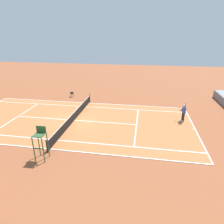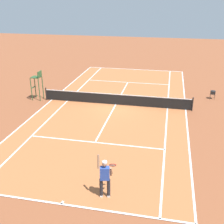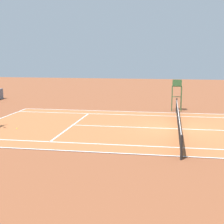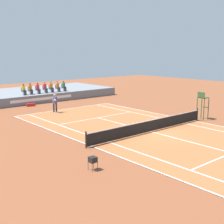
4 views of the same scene
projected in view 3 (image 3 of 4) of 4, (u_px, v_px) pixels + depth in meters
The scene contains 5 objects.
ground_plane at pixel (178, 129), 19.95m from camera, with size 80.00×80.00×0.00m, color brown.
court at pixel (178, 129), 19.95m from camera, with size 11.08×23.88×0.03m.
net at pixel (178, 120), 19.86m from camera, with size 11.98×0.10×1.07m.
tennis_ball at pixel (17, 129), 19.92m from camera, with size 0.07×0.07×0.07m, color #D1E533.
umpire_chair at pixel (177, 91), 26.14m from camera, with size 0.77×0.77×2.44m.
Camera 3 is at (-19.87, 0.56, 4.39)m, focal length 54.43 mm.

